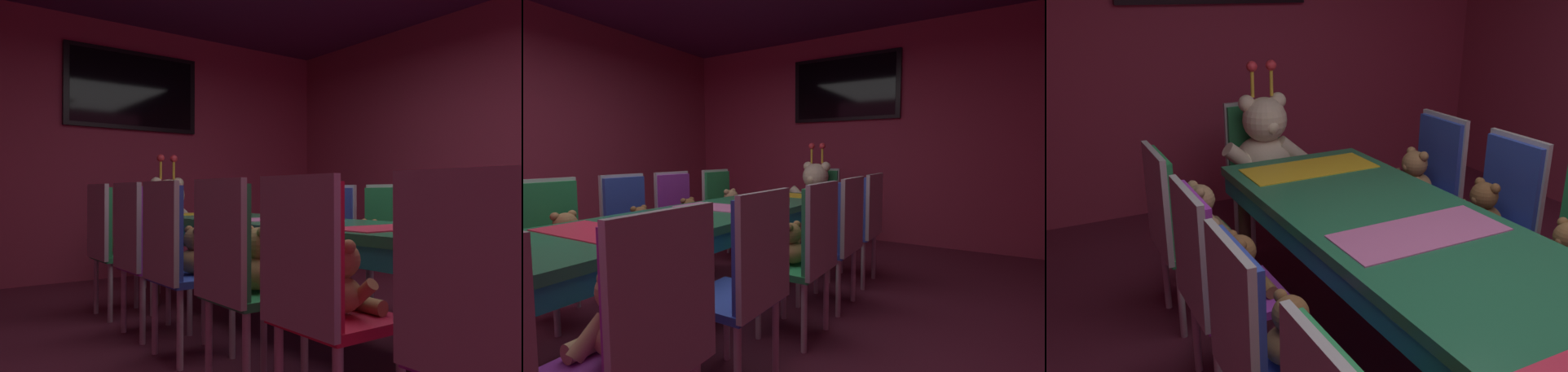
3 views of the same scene
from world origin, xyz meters
TOP-DOWN VIEW (x-y plane):
  - ground_plane at (0.00, 0.00)m, footprint 7.90×7.90m
  - wall_back at (0.00, 3.20)m, footprint 5.20×0.12m
  - banquet_table at (0.00, 0.00)m, footprint 0.90×3.62m
  - chair_left_2 at (-0.84, -0.29)m, footprint 0.42×0.41m
  - teddy_left_2 at (-0.70, -0.29)m, footprint 0.25×0.33m
  - chair_left_3 at (-0.85, 0.31)m, footprint 0.42×0.41m
  - teddy_left_3 at (-0.71, 0.31)m, footprint 0.22×0.29m
  - chair_left_4 at (-0.84, 0.85)m, footprint 0.42×0.41m
  - teddy_left_4 at (-0.69, 0.85)m, footprint 0.23×0.30m
  - chair_left_5 at (-0.82, 1.48)m, footprint 0.42×0.41m
  - teddy_left_5 at (-0.68, 1.48)m, footprint 0.26×0.34m
  - chair_right_1 at (0.86, -0.90)m, footprint 0.42×0.41m
  - teddy_right_1 at (0.71, -0.90)m, footprint 0.27×0.35m
  - chair_right_2 at (0.82, -0.28)m, footprint 0.42×0.41m
  - chair_right_3 at (0.84, 0.32)m, footprint 0.42×0.41m
  - teddy_right_3 at (0.70, 0.32)m, footprint 0.22×0.29m
  - chair_right_4 at (0.84, 0.86)m, footprint 0.42×0.41m
  - teddy_right_4 at (0.70, 0.86)m, footprint 0.25×0.32m
  - chair_right_5 at (0.83, 1.45)m, footprint 0.42×0.41m
  - teddy_right_5 at (0.69, 1.45)m, footprint 0.27×0.35m
  - throne_chair at (0.00, 2.35)m, footprint 0.41×0.42m
  - king_teddy_bear at (0.00, 2.19)m, footprint 0.64×0.50m
  - wall_tv at (0.00, 3.11)m, footprint 1.50×0.06m

SIDE VIEW (x-z plane):
  - ground_plane at x=0.00m, z-range 0.00..0.00m
  - teddy_right_3 at x=0.70m, z-range 0.44..0.71m
  - teddy_left_3 at x=-0.71m, z-range 0.44..0.71m
  - teddy_left_4 at x=-0.69m, z-range 0.44..0.72m
  - teddy_right_4 at x=0.70m, z-range 0.44..0.74m
  - teddy_left_2 at x=-0.70m, z-range 0.44..0.74m
  - teddy_left_5 at x=-0.68m, z-range 0.44..0.75m
  - chair_left_2 at x=-0.84m, z-range 0.10..1.09m
  - chair_left_3 at x=-0.85m, z-range 0.10..1.09m
  - chair_left_4 at x=-0.84m, z-range 0.10..1.09m
  - chair_left_5 at x=-0.82m, z-range 0.10..1.09m
  - chair_right_1 at x=0.86m, z-range 0.10..1.09m
  - chair_right_2 at x=0.82m, z-range 0.10..1.09m
  - chair_right_3 at x=0.84m, z-range 0.10..1.09m
  - chair_right_4 at x=0.84m, z-range 0.10..1.09m
  - chair_right_5 at x=0.83m, z-range 0.10..1.09m
  - throne_chair at x=0.00m, z-range 0.10..1.09m
  - teddy_right_5 at x=0.69m, z-range 0.43..0.76m
  - teddy_right_1 at x=0.71m, z-range 0.43..0.76m
  - banquet_table at x=0.00m, z-range 0.28..1.03m
  - king_teddy_bear at x=0.00m, z-range 0.31..1.14m
  - wall_back at x=0.00m, z-range 0.00..2.80m
  - wall_tv at x=0.00m, z-range 1.62..2.48m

